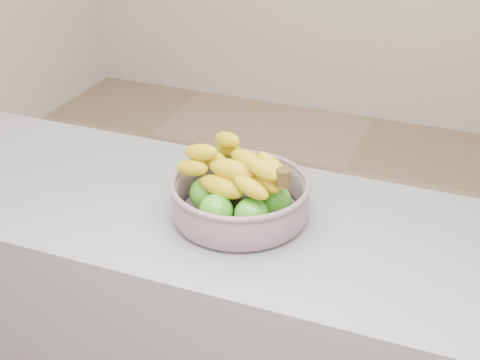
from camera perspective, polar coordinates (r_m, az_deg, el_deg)
The scene contains 3 objects.
ground at distance 2.76m, azimuth 2.63°, elevation -10.44°, with size 4.00×4.00×0.00m, color #8D6F56.
counter at distance 1.94m, azimuth -4.71°, elevation -13.39°, with size 2.00×0.60×0.90m, color gray.
fruit_bowl at distance 1.58m, azimuth -0.02°, elevation -1.28°, with size 0.33×0.33×0.17m.
Camera 1 is at (0.67, -2.02, 1.76)m, focal length 50.00 mm.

